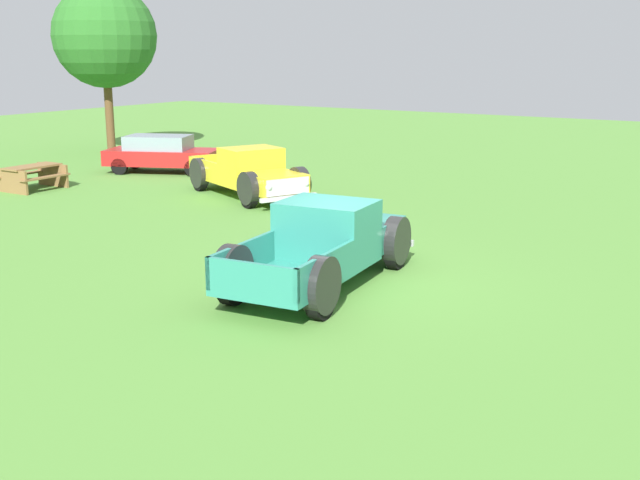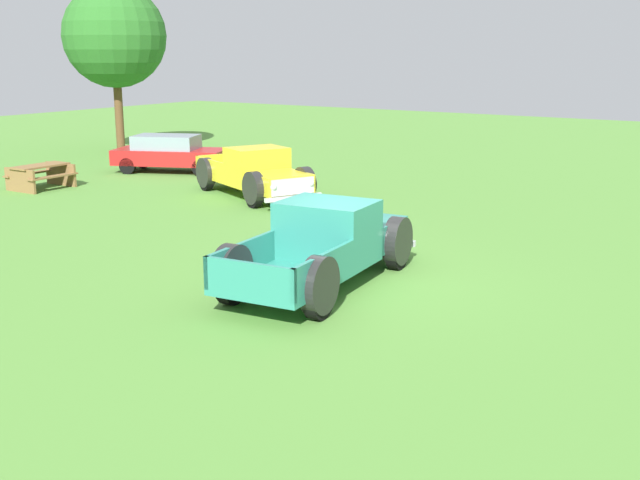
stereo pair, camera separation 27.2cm
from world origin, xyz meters
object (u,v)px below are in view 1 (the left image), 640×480
at_px(pickup_truck_behind_left, 252,174).
at_px(sedan_distant_b, 161,153).
at_px(picnic_table, 33,174).
at_px(oak_tree_west, 105,36).
at_px(pickup_truck_foreground, 329,243).

height_order(pickup_truck_behind_left, sedan_distant_b, pickup_truck_behind_left).
height_order(picnic_table, oak_tree_west, oak_tree_west).
bearing_deg(sedan_distant_b, picnic_table, 168.96).
relative_size(pickup_truck_foreground, pickup_truck_behind_left, 1.02).
relative_size(pickup_truck_foreground, sedan_distant_b, 1.23).
bearing_deg(pickup_truck_foreground, sedan_distant_b, 55.64).
bearing_deg(pickup_truck_behind_left, pickup_truck_foreground, -133.49).
xyz_separation_m(pickup_truck_foreground, sedan_distant_b, (8.55, 12.51, -0.05)).
relative_size(pickup_truck_behind_left, sedan_distant_b, 1.21).
bearing_deg(picnic_table, pickup_truck_behind_left, -69.05).
bearing_deg(oak_tree_west, sedan_distant_b, -117.07).
bearing_deg(pickup_truck_foreground, pickup_truck_behind_left, 46.51).
bearing_deg(sedan_distant_b, oak_tree_west, 62.93).
xyz_separation_m(sedan_distant_b, picnic_table, (-4.93, 0.96, -0.22)).
bearing_deg(picnic_table, oak_tree_west, 31.51).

